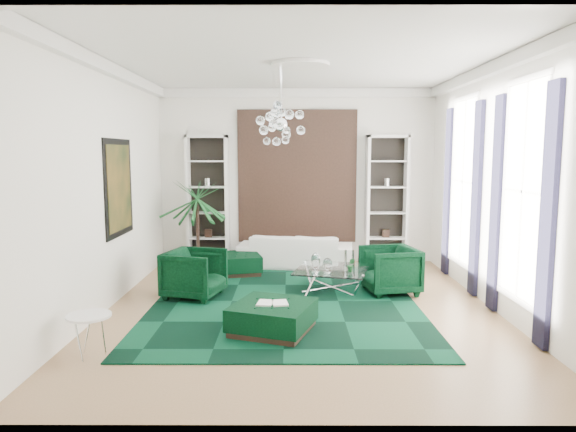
{
  "coord_description": "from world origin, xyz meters",
  "views": [
    {
      "loc": [
        -0.17,
        -7.82,
        2.42
      ],
      "look_at": [
        -0.19,
        0.5,
        1.39
      ],
      "focal_mm": 32.0,
      "sensor_mm": 36.0,
      "label": 1
    }
  ],
  "objects_px": {
    "armchair_right": "(390,270)",
    "palm": "(197,212)",
    "armchair_left": "(194,274)",
    "ottoman_front": "(273,318)",
    "sofa": "(296,251)",
    "coffee_table": "(332,280)",
    "ottoman_side": "(237,264)",
    "side_table": "(90,336)"
  },
  "relations": [
    {
      "from": "armchair_right",
      "to": "palm",
      "type": "bearing_deg",
      "value": -128.05
    },
    {
      "from": "armchair_left",
      "to": "ottoman_front",
      "type": "bearing_deg",
      "value": -125.65
    },
    {
      "from": "sofa",
      "to": "coffee_table",
      "type": "height_order",
      "value": "sofa"
    },
    {
      "from": "coffee_table",
      "to": "ottoman_side",
      "type": "distance_m",
      "value": 2.23
    },
    {
      "from": "side_table",
      "to": "palm",
      "type": "bearing_deg",
      "value": 84.24
    },
    {
      "from": "ottoman_side",
      "to": "side_table",
      "type": "height_order",
      "value": "side_table"
    },
    {
      "from": "ottoman_side",
      "to": "armchair_right",
      "type": "bearing_deg",
      "value": -26.62
    },
    {
      "from": "armchair_left",
      "to": "ottoman_side",
      "type": "bearing_deg",
      "value": -2.3
    },
    {
      "from": "armchair_right",
      "to": "coffee_table",
      "type": "xyz_separation_m",
      "value": [
        -0.99,
        0.08,
        -0.2
      ]
    },
    {
      "from": "sofa",
      "to": "ottoman_side",
      "type": "distance_m",
      "value": 1.37
    },
    {
      "from": "sofa",
      "to": "side_table",
      "type": "height_order",
      "value": "sofa"
    },
    {
      "from": "coffee_table",
      "to": "palm",
      "type": "height_order",
      "value": "palm"
    },
    {
      "from": "sofa",
      "to": "ottoman_front",
      "type": "relative_size",
      "value": 2.39
    },
    {
      "from": "side_table",
      "to": "palm",
      "type": "relative_size",
      "value": 0.22
    },
    {
      "from": "armchair_left",
      "to": "ottoman_front",
      "type": "height_order",
      "value": "armchair_left"
    },
    {
      "from": "armchair_right",
      "to": "palm",
      "type": "distance_m",
      "value": 4.17
    },
    {
      "from": "armchair_left",
      "to": "side_table",
      "type": "relative_size",
      "value": 1.72
    },
    {
      "from": "ottoman_front",
      "to": "side_table",
      "type": "height_order",
      "value": "side_table"
    },
    {
      "from": "ottoman_side",
      "to": "ottoman_front",
      "type": "height_order",
      "value": "same"
    },
    {
      "from": "sofa",
      "to": "ottoman_side",
      "type": "relative_size",
      "value": 2.66
    },
    {
      "from": "sofa",
      "to": "armchair_right",
      "type": "relative_size",
      "value": 2.68
    },
    {
      "from": "palm",
      "to": "side_table",
      "type": "bearing_deg",
      "value": -95.76
    },
    {
      "from": "ottoman_front",
      "to": "palm",
      "type": "distance_m",
      "value": 4.3
    },
    {
      "from": "side_table",
      "to": "palm",
      "type": "xyz_separation_m",
      "value": [
        0.47,
        4.67,
        0.95
      ]
    },
    {
      "from": "ottoman_front",
      "to": "palm",
      "type": "xyz_separation_m",
      "value": [
        -1.68,
        3.83,
        1.0
      ]
    },
    {
      "from": "ottoman_front",
      "to": "palm",
      "type": "height_order",
      "value": "palm"
    },
    {
      "from": "side_table",
      "to": "ottoman_front",
      "type": "bearing_deg",
      "value": 21.19
    },
    {
      "from": "armchair_left",
      "to": "palm",
      "type": "height_order",
      "value": "palm"
    },
    {
      "from": "armchair_right",
      "to": "ottoman_side",
      "type": "height_order",
      "value": "armchair_right"
    },
    {
      "from": "side_table",
      "to": "armchair_left",
      "type": "bearing_deg",
      "value": 72.56
    },
    {
      "from": "coffee_table",
      "to": "ottoman_front",
      "type": "bearing_deg",
      "value": -115.35
    },
    {
      "from": "coffee_table",
      "to": "ottoman_side",
      "type": "bearing_deg",
      "value": 143.8
    },
    {
      "from": "ottoman_side",
      "to": "side_table",
      "type": "relative_size",
      "value": 1.73
    },
    {
      "from": "armchair_left",
      "to": "palm",
      "type": "bearing_deg",
      "value": 23.66
    },
    {
      "from": "armchair_right",
      "to": "side_table",
      "type": "height_order",
      "value": "armchair_right"
    },
    {
      "from": "coffee_table",
      "to": "ottoman_side",
      "type": "height_order",
      "value": "coffee_table"
    },
    {
      "from": "armchair_left",
      "to": "coffee_table",
      "type": "height_order",
      "value": "armchair_left"
    },
    {
      "from": "coffee_table",
      "to": "side_table",
      "type": "relative_size",
      "value": 2.31
    },
    {
      "from": "coffee_table",
      "to": "armchair_right",
      "type": "bearing_deg",
      "value": -4.66
    },
    {
      "from": "coffee_table",
      "to": "side_table",
      "type": "bearing_deg",
      "value": -137.3
    },
    {
      "from": "sofa",
      "to": "ottoman_front",
      "type": "height_order",
      "value": "sofa"
    },
    {
      "from": "armchair_left",
      "to": "side_table",
      "type": "bearing_deg",
      "value": 177.79
    }
  ]
}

